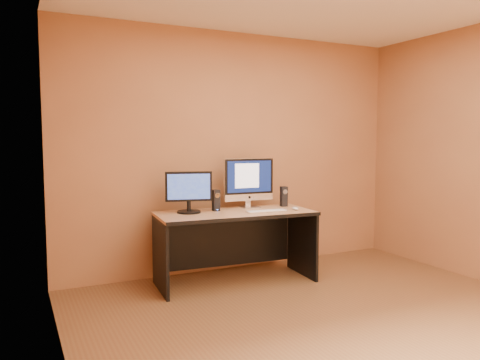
{
  "coord_description": "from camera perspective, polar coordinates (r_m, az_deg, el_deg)",
  "views": [
    {
      "loc": [
        -2.26,
        -2.68,
        1.46
      ],
      "look_at": [
        -0.27,
        1.38,
        1.05
      ],
      "focal_mm": 35.0,
      "sensor_mm": 36.0,
      "label": 1
    }
  ],
  "objects": [
    {
      "name": "cable_a",
      "position": [
        5.08,
        1.32,
        -3.13
      ],
      "size": [
        0.06,
        0.21,
        0.01
      ],
      "primitive_type": "cylinder",
      "rotation": [
        1.57,
        0.0,
        0.27
      ],
      "color": "black",
      "rests_on": "desk"
    },
    {
      "name": "cable_b",
      "position": [
        5.05,
        0.58,
        -3.18
      ],
      "size": [
        0.11,
        0.14,
        0.01
      ],
      "primitive_type": "cylinder",
      "rotation": [
        1.57,
        0.0,
        -0.65
      ],
      "color": "black",
      "rests_on": "desk"
    },
    {
      "name": "speaker_left",
      "position": [
        4.73,
        -2.94,
        -2.49
      ],
      "size": [
        0.07,
        0.07,
        0.21
      ],
      "primitive_type": null,
      "rotation": [
        0.0,
        0.0,
        -0.02
      ],
      "color": "black",
      "rests_on": "desk"
    },
    {
      "name": "keyboard",
      "position": [
        4.67,
        3.28,
        -3.81
      ],
      "size": [
        0.43,
        0.15,
        0.02
      ],
      "primitive_type": "cube",
      "rotation": [
        0.0,
        0.0,
        -0.08
      ],
      "color": "silver",
      "rests_on": "desk"
    },
    {
      "name": "second_monitor",
      "position": [
        4.61,
        -6.27,
        -1.5
      ],
      "size": [
        0.51,
        0.35,
        0.41
      ],
      "primitive_type": null,
      "rotation": [
        0.0,
        0.0,
        -0.27
      ],
      "color": "black",
      "rests_on": "desk"
    },
    {
      "name": "floor",
      "position": [
        3.8,
        13.64,
        -17.52
      ],
      "size": [
        4.0,
        4.0,
        0.0
      ],
      "primitive_type": "plane",
      "color": "brown",
      "rests_on": "ground"
    },
    {
      "name": "walls",
      "position": [
        3.51,
        14.09,
        2.46
      ],
      "size": [
        4.0,
        4.0,
        2.6
      ],
      "primitive_type": null,
      "color": "#9E6840",
      "rests_on": "ground"
    },
    {
      "name": "desk",
      "position": [
        4.74,
        -0.56,
        -8.2
      ],
      "size": [
        1.6,
        0.8,
        0.72
      ],
      "primitive_type": null,
      "rotation": [
        0.0,
        0.0,
        -0.08
      ],
      "color": "tan",
      "rests_on": "ground"
    },
    {
      "name": "mouse",
      "position": [
        4.82,
        6.75,
        -3.46
      ],
      "size": [
        0.07,
        0.11,
        0.03
      ],
      "primitive_type": "ellipsoid",
      "rotation": [
        0.0,
        0.0,
        -0.13
      ],
      "color": "silver",
      "rests_on": "desk"
    },
    {
      "name": "imac",
      "position": [
        4.93,
        1.2,
        -0.31
      ],
      "size": [
        0.57,
        0.24,
        0.53
      ],
      "primitive_type": null,
      "rotation": [
        0.0,
        0.0,
        -0.07
      ],
      "color": "silver",
      "rests_on": "desk"
    },
    {
      "name": "speaker_right",
      "position": [
        5.06,
        5.36,
        -2.0
      ],
      "size": [
        0.07,
        0.08,
        0.21
      ],
      "primitive_type": null,
      "rotation": [
        0.0,
        0.0,
        -0.12
      ],
      "color": "black",
      "rests_on": "desk"
    }
  ]
}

